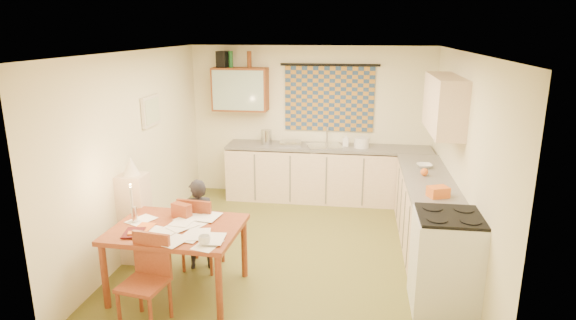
% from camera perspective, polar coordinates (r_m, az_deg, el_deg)
% --- Properties ---
extents(floor, '(4.00, 4.50, 0.02)m').
position_cam_1_polar(floor, '(6.32, 0.54, -10.68)').
color(floor, brown).
rests_on(floor, ground).
extents(ceiling, '(4.00, 4.50, 0.02)m').
position_cam_1_polar(ceiling, '(5.69, 0.61, 12.79)').
color(ceiling, white).
rests_on(ceiling, floor).
extents(wall_back, '(4.00, 0.02, 2.50)m').
position_cam_1_polar(wall_back, '(8.07, 2.72, 4.51)').
color(wall_back, '#F2EBC0').
rests_on(wall_back, floor).
extents(wall_front, '(4.00, 0.02, 2.50)m').
position_cam_1_polar(wall_front, '(3.77, -4.06, -8.35)').
color(wall_front, '#F2EBC0').
rests_on(wall_front, floor).
extents(wall_left, '(0.02, 4.50, 2.50)m').
position_cam_1_polar(wall_left, '(6.45, -17.41, 1.06)').
color(wall_left, '#F2EBC0').
rests_on(wall_left, floor).
extents(wall_right, '(0.02, 4.50, 2.50)m').
position_cam_1_polar(wall_right, '(5.96, 20.08, -0.31)').
color(wall_right, '#F2EBC0').
rests_on(wall_right, floor).
extents(window_blind, '(1.45, 0.03, 1.05)m').
position_cam_1_polar(window_blind, '(7.94, 4.90, 7.23)').
color(window_blind, navy).
rests_on(window_blind, wall_back).
extents(curtain_rod, '(1.60, 0.04, 0.04)m').
position_cam_1_polar(curtain_rod, '(7.86, 4.98, 11.17)').
color(curtain_rod, black).
rests_on(curtain_rod, wall_back).
extents(wall_cabinet, '(0.90, 0.34, 0.70)m').
position_cam_1_polar(wall_cabinet, '(8.00, -5.67, 8.35)').
color(wall_cabinet, '#673012').
rests_on(wall_cabinet, wall_back).
extents(wall_cabinet_glass, '(0.84, 0.02, 0.64)m').
position_cam_1_polar(wall_cabinet_glass, '(7.84, -5.97, 8.20)').
color(wall_cabinet_glass, '#99B2A5').
rests_on(wall_cabinet_glass, wall_back).
extents(upper_cabinet_right, '(0.34, 1.30, 0.70)m').
position_cam_1_polar(upper_cabinet_right, '(6.34, 18.01, 6.31)').
color(upper_cabinet_right, beige).
rests_on(upper_cabinet_right, wall_right).
extents(framed_print, '(0.04, 0.50, 0.40)m').
position_cam_1_polar(framed_print, '(6.70, -15.96, 5.62)').
color(framed_print, beige).
rests_on(framed_print, wall_left).
extents(print_canvas, '(0.01, 0.42, 0.32)m').
position_cam_1_polar(print_canvas, '(6.69, -15.76, 5.62)').
color(print_canvas, white).
rests_on(print_canvas, wall_left).
extents(counter_back, '(3.30, 0.62, 0.92)m').
position_cam_1_polar(counter_back, '(7.94, 4.69, -1.65)').
color(counter_back, beige).
rests_on(counter_back, floor).
extents(counter_right, '(0.62, 2.95, 0.92)m').
position_cam_1_polar(counter_right, '(6.30, 16.37, -6.83)').
color(counter_right, beige).
rests_on(counter_right, floor).
extents(stove, '(0.65, 0.65, 1.01)m').
position_cam_1_polar(stove, '(5.17, 18.25, -11.40)').
color(stove, white).
rests_on(stove, floor).
extents(sink, '(0.66, 0.59, 0.10)m').
position_cam_1_polar(sink, '(7.83, 4.33, 1.37)').
color(sink, silver).
rests_on(sink, counter_back).
extents(tap, '(0.04, 0.04, 0.28)m').
position_cam_1_polar(tap, '(7.96, 4.66, 2.93)').
color(tap, silver).
rests_on(tap, counter_back).
extents(dish_rack, '(0.38, 0.33, 0.06)m').
position_cam_1_polar(dish_rack, '(7.87, 0.32, 2.01)').
color(dish_rack, silver).
rests_on(dish_rack, counter_back).
extents(kettle, '(0.21, 0.21, 0.24)m').
position_cam_1_polar(kettle, '(7.91, -2.57, 2.74)').
color(kettle, silver).
rests_on(kettle, counter_back).
extents(mixing_bowl, '(0.29, 0.29, 0.16)m').
position_cam_1_polar(mixing_bowl, '(7.78, 8.71, 2.07)').
color(mixing_bowl, white).
rests_on(mixing_bowl, counter_back).
extents(soap_bottle, '(0.11, 0.12, 0.20)m').
position_cam_1_polar(soap_bottle, '(7.83, 6.89, 2.38)').
color(soap_bottle, white).
rests_on(soap_bottle, counter_back).
extents(bowl, '(0.28, 0.28, 0.05)m').
position_cam_1_polar(bowl, '(6.84, 15.86, -0.66)').
color(bowl, white).
rests_on(bowl, counter_right).
extents(orange_bag, '(0.26, 0.23, 0.12)m').
position_cam_1_polar(orange_bag, '(5.70, 17.37, -3.62)').
color(orange_bag, orange).
rests_on(orange_bag, counter_right).
extents(fruit_orange, '(0.10, 0.10, 0.10)m').
position_cam_1_polar(fruit_orange, '(6.46, 15.86, -1.38)').
color(fruit_orange, orange).
rests_on(fruit_orange, counter_right).
extents(speaker, '(0.20, 0.23, 0.26)m').
position_cam_1_polar(speaker, '(8.03, -7.71, 11.75)').
color(speaker, black).
rests_on(speaker, wall_cabinet).
extents(bottle_green, '(0.08, 0.08, 0.26)m').
position_cam_1_polar(bottle_green, '(7.99, -6.80, 11.77)').
color(bottle_green, '#195926').
rests_on(bottle_green, wall_cabinet).
extents(bottle_brown, '(0.07, 0.07, 0.26)m').
position_cam_1_polar(bottle_brown, '(7.92, -4.61, 11.79)').
color(bottle_brown, '#673012').
rests_on(bottle_brown, wall_cabinet).
extents(dining_table, '(1.37, 1.06, 0.75)m').
position_cam_1_polar(dining_table, '(5.38, -12.84, -11.37)').
color(dining_table, maroon).
rests_on(dining_table, floor).
extents(chair_far, '(0.45, 0.45, 0.91)m').
position_cam_1_polar(chair_far, '(5.87, -10.10, -9.95)').
color(chair_far, maroon).
rests_on(chair_far, floor).
extents(chair_near, '(0.45, 0.45, 0.88)m').
position_cam_1_polar(chair_near, '(4.98, -16.50, -15.40)').
color(chair_near, maroon).
rests_on(chair_near, floor).
extents(person, '(0.54, 0.48, 1.10)m').
position_cam_1_polar(person, '(5.77, -10.51, -7.49)').
color(person, black).
rests_on(person, floor).
extents(shelf_stand, '(0.32, 0.30, 1.10)m').
position_cam_1_polar(shelf_stand, '(6.12, -17.62, -6.61)').
color(shelf_stand, beige).
rests_on(shelf_stand, floor).
extents(lampshade, '(0.20, 0.20, 0.22)m').
position_cam_1_polar(lampshade, '(5.91, -18.13, -0.66)').
color(lampshade, beige).
rests_on(lampshade, shelf_stand).
extents(letter_rack, '(0.24, 0.18, 0.16)m').
position_cam_1_polar(letter_rack, '(5.44, -12.50, -5.88)').
color(letter_rack, maroon).
rests_on(letter_rack, dining_table).
extents(mug, '(0.18, 0.18, 0.09)m').
position_cam_1_polar(mug, '(4.75, -9.87, -9.34)').
color(mug, white).
rests_on(mug, dining_table).
extents(magazine, '(0.28, 0.33, 0.02)m').
position_cam_1_polar(magazine, '(5.19, -18.87, -8.21)').
color(magazine, maroon).
rests_on(magazine, dining_table).
extents(book, '(0.18, 0.24, 0.02)m').
position_cam_1_polar(book, '(5.32, -17.48, -7.57)').
color(book, orange).
rests_on(book, dining_table).
extents(orange_box, '(0.14, 0.11, 0.04)m').
position_cam_1_polar(orange_box, '(5.12, -17.76, -8.35)').
color(orange_box, orange).
rests_on(orange_box, dining_table).
extents(eyeglasses, '(0.14, 0.07, 0.02)m').
position_cam_1_polar(eyeglasses, '(4.91, -13.19, -9.20)').
color(eyeglasses, black).
rests_on(eyeglasses, dining_table).
extents(candle_holder, '(0.08, 0.08, 0.18)m').
position_cam_1_polar(candle_holder, '(5.43, -17.74, -6.17)').
color(candle_holder, silver).
rests_on(candle_holder, dining_table).
extents(candle, '(0.03, 0.03, 0.22)m').
position_cam_1_polar(candle, '(5.36, -18.09, -4.19)').
color(candle, white).
rests_on(candle, dining_table).
extents(candle_flame, '(0.02, 0.02, 0.02)m').
position_cam_1_polar(candle_flame, '(5.37, -18.19, -2.79)').
color(candle_flame, '#FFCC66').
rests_on(candle_flame, dining_table).
extents(papers, '(1.20, 0.99, 0.02)m').
position_cam_1_polar(papers, '(5.15, -12.08, -7.88)').
color(papers, white).
rests_on(papers, dining_table).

